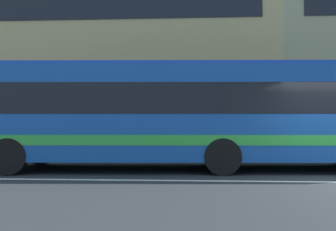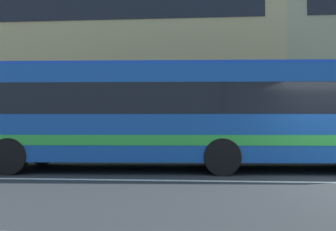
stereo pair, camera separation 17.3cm
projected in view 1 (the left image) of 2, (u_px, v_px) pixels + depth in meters
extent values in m
cube|color=#285D29|center=(287.00, 147.00, 13.46)|extent=(19.61, 1.10, 0.93)
cube|color=tan|center=(65.00, 42.00, 22.91)|extent=(25.60, 11.28, 13.69)
cube|color=#164895|center=(192.00, 114.00, 10.41)|extent=(12.14, 3.08, 2.66)
cube|color=black|center=(192.00, 101.00, 10.42)|extent=(11.42, 3.06, 0.85)
cube|color=green|center=(192.00, 138.00, 10.39)|extent=(11.90, 3.09, 0.28)
cube|color=#1C4299|center=(192.00, 68.00, 10.44)|extent=(11.64, 2.65, 0.12)
cylinder|color=black|center=(9.00, 157.00, 9.27)|extent=(1.01, 0.33, 1.00)
cylinder|color=black|center=(42.00, 150.00, 11.59)|extent=(1.01, 0.33, 1.00)
cylinder|color=black|center=(222.00, 157.00, 9.21)|extent=(1.01, 0.33, 1.00)
cylinder|color=black|center=(212.00, 150.00, 11.54)|extent=(1.01, 0.33, 1.00)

